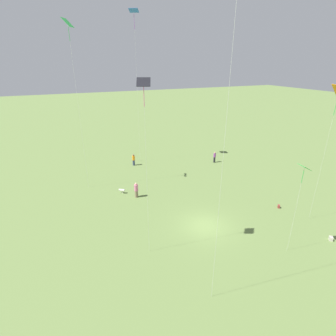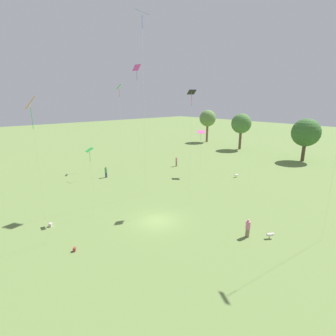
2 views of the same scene
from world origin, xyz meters
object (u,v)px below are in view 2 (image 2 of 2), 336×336
kite_0 (137,71)px  picnic_bag_1 (51,225)px  picnic_bag_0 (74,249)px  kite_7 (31,107)px  dog_0 (237,175)px  kite_1 (201,133)px  kite_6 (142,20)px  person_3 (248,228)px  kite_4 (119,89)px  dog_1 (270,235)px  person_0 (106,172)px  kite_5 (192,98)px  person_4 (176,162)px  kite_2 (90,153)px

kite_0 → picnic_bag_1: size_ratio=39.91×
kite_0 → picnic_bag_0: bearing=-16.1°
kite_7 → dog_0: size_ratio=16.47×
kite_1 → kite_6: 19.16m
person_3 → kite_7: size_ratio=0.14×
kite_4 → picnic_bag_1: bearing=33.7°
person_3 → kite_7: (-11.02, -14.34, 10.94)m
kite_1 → dog_0: (5.28, 3.12, -6.71)m
picnic_bag_1 → kite_4: bearing=131.1°
kite_4 → dog_1: 34.89m
kite_1 → picnic_bag_0: bearing=-69.7°
dog_1 → person_0: bearing=-142.6°
kite_7 → picnic_bag_0: bearing=82.4°
kite_1 → picnic_bag_0: (8.78, -25.51, -6.88)m
kite_7 → dog_0: 32.03m
person_0 → kite_1: 16.84m
person_3 → kite_4: (-30.27, 5.29, 13.19)m
kite_0 → kite_5: kite_0 is taller
person_4 → dog_0: bearing=-69.4°
person_4 → kite_6: 25.70m
kite_7 → dog_0: (-0.79, 29.89, -11.46)m
person_0 → kite_0: (0.09, 6.59, 15.94)m
person_3 → person_4: (-23.58, 13.05, 0.04)m
person_0 → kite_7: kite_7 is taller
kite_1 → kite_0: bearing=-142.0°
person_4 → dog_1: (25.15, -11.75, -0.54)m
kite_5 → picnic_bag_0: bearing=69.8°
kite_7 → picnic_bag_0: kite_7 is taller
kite_0 → kite_2: 21.30m
person_3 → kite_5: kite_5 is taller
person_0 → kite_5: 20.39m
dog_0 → dog_1: dog_1 is taller
kite_6 → picnic_bag_0: (6.79, -12.59, -20.90)m
person_0 → kite_7: (14.80, -13.76, 10.93)m
kite_0 → person_4: bearing=104.5°
kite_4 → picnic_bag_0: size_ratio=43.46×
kite_1 → person_3: bearing=-34.7°
kite_6 → kite_7: 17.16m
person_4 → kite_0: kite_0 is taller
kite_0 → kite_6: kite_6 is taller
person_0 → person_3: 25.82m
person_0 → kite_6: bearing=-14.9°
kite_2 → picnic_bag_1: 8.24m
kite_5 → kite_4: bearing=-33.3°
person_0 → person_4: size_ratio=0.97×
picnic_bag_0 → kite_5: bearing=93.6°
kite_1 → kite_6: (1.99, -12.91, 14.01)m
person_0 → person_4: bearing=65.3°
kite_5 → dog_1: bearing=153.6°
kite_1 → kite_7: size_ratio=0.58×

